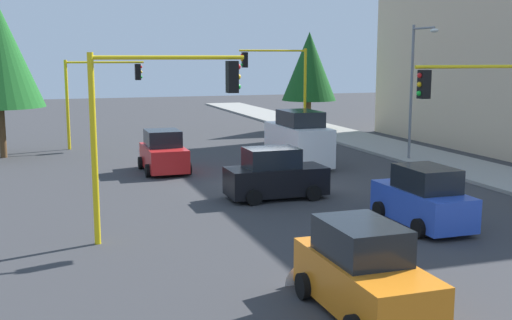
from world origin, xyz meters
The scene contains 14 objects.
ground_plane centered at (0.00, 0.00, 0.00)m, with size 120.00×120.00×0.00m, color #353538.
sidewalk_kerb centered at (-5.00, 10.50, 0.07)m, with size 80.00×4.00×0.15m, color gray.
lane_arrow_near centered at (11.51, -3.00, 0.01)m, with size 2.40×1.10×1.10m.
traffic_signal_far_right centered at (-14.00, -5.62, 3.72)m, with size 0.36×4.59×5.22m.
traffic_signal_far_left centered at (-14.00, 5.73, 4.18)m, with size 0.36×4.59×5.92m.
traffic_signal_near_left centered at (6.00, 5.63, 3.72)m, with size 0.36×4.59×5.23m.
traffic_signal_near_right centered at (6.00, -5.68, 3.93)m, with size 0.36×4.59×5.55m.
street_lamp_curbside centered at (-3.61, 9.20, 4.35)m, with size 2.15×0.28×7.00m.
tree_roadside_far centered at (-18.00, 9.50, 4.68)m, with size 3.92×3.92×7.15m.
delivery_van_white centered at (-4.59, 3.19, 1.28)m, with size 4.80×2.22×2.77m.
car_red centered at (-5.02, -3.53, 0.90)m, with size 3.60×2.08×1.98m.
car_black centered at (2.00, -0.49, 0.90)m, with size 1.99×3.83×1.98m.
car_orange centered at (13.04, -2.56, 0.90)m, with size 3.97×1.94×1.98m.
car_blue centered at (7.32, 2.63, 0.90)m, with size 3.84×1.95×1.98m.
Camera 1 is at (24.47, -8.80, 5.45)m, focal length 44.42 mm.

